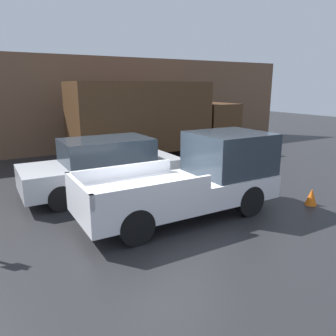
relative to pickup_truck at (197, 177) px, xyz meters
The scene contains 6 objects.
ground_plane 1.59m from the pickup_truck, 162.70° to the right, with size 60.00×60.00×0.00m, color #232326.
building_wall 9.82m from the pickup_truck, 97.09° to the left, with size 28.00×0.15×4.71m.
pickup_truck is the anchor object (origin of this frame).
car 3.18m from the pickup_truck, 119.23° to the left, with size 4.82×2.00×1.72m.
delivery_truck 6.98m from the pickup_truck, 72.07° to the left, with size 7.99×2.55×3.45m.
traffic_cone 3.43m from the pickup_truck, 20.56° to the right, with size 0.33×0.33×0.48m.
Camera 1 is at (-3.56, -6.36, 3.29)m, focal length 35.00 mm.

